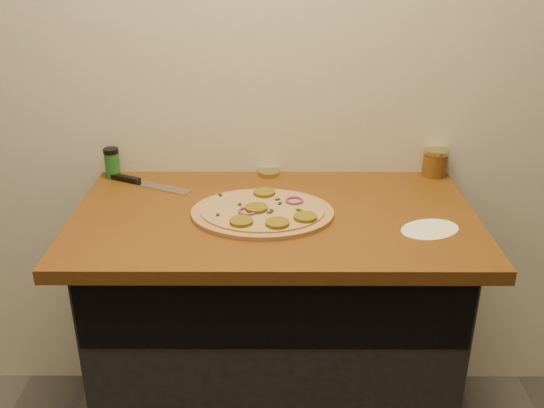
{
  "coord_description": "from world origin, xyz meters",
  "views": [
    {
      "loc": [
        -0.0,
        -0.22,
        1.67
      ],
      "look_at": [
        -0.01,
        1.37,
        0.95
      ],
      "focal_mm": 40.0,
      "sensor_mm": 36.0,
      "label": 1
    }
  ],
  "objects_px": {
    "chefs_knife": "(141,183)",
    "spice_shaker": "(112,163)",
    "salsa_jar": "(435,162)",
    "pizza": "(263,212)"
  },
  "relations": [
    {
      "from": "chefs_knife",
      "to": "salsa_jar",
      "type": "height_order",
      "value": "salsa_jar"
    },
    {
      "from": "pizza",
      "to": "salsa_jar",
      "type": "bearing_deg",
      "value": 28.94
    },
    {
      "from": "salsa_jar",
      "to": "spice_shaker",
      "type": "bearing_deg",
      "value": -179.0
    },
    {
      "from": "pizza",
      "to": "salsa_jar",
      "type": "height_order",
      "value": "salsa_jar"
    },
    {
      "from": "pizza",
      "to": "salsa_jar",
      "type": "relative_size",
      "value": 4.48
    },
    {
      "from": "pizza",
      "to": "spice_shaker",
      "type": "bearing_deg",
      "value": 149.55
    },
    {
      "from": "chefs_knife",
      "to": "salsa_jar",
      "type": "distance_m",
      "value": 1.0
    },
    {
      "from": "chefs_knife",
      "to": "spice_shaker",
      "type": "bearing_deg",
      "value": 148.73
    },
    {
      "from": "pizza",
      "to": "spice_shaker",
      "type": "relative_size",
      "value": 4.12
    },
    {
      "from": "salsa_jar",
      "to": "chefs_knife",
      "type": "bearing_deg",
      "value": -175.09
    }
  ]
}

